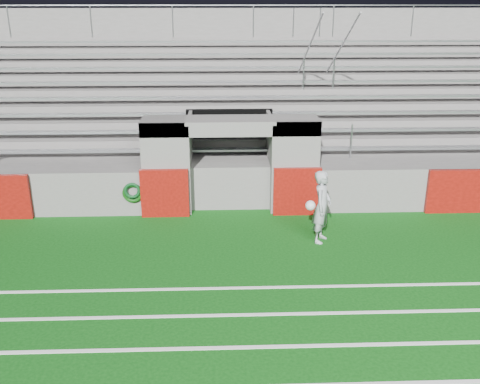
{
  "coord_description": "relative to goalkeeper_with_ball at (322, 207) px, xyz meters",
  "views": [
    {
      "loc": [
        -0.25,
        -10.7,
        5.67
      ],
      "look_at": [
        0.2,
        1.8,
        1.1
      ],
      "focal_mm": 40.0,
      "sensor_mm": 36.0,
      "label": 1
    }
  ],
  "objects": [
    {
      "name": "ground",
      "position": [
        -2.16,
        -1.23,
        -0.91
      ],
      "size": [
        90.0,
        90.0,
        0.0
      ],
      "primitive_type": "plane",
      "color": "#0B430D",
      "rests_on": "ground"
    },
    {
      "name": "stadium_structure",
      "position": [
        -2.16,
        6.74,
        0.59
      ],
      "size": [
        26.0,
        8.48,
        5.42
      ],
      "color": "#62605D",
      "rests_on": "ground"
    },
    {
      "name": "goalkeeper_with_ball",
      "position": [
        0.0,
        0.0,
        0.0
      ],
      "size": [
        0.76,
        0.78,
        1.81
      ],
      "color": "#A0A3A9",
      "rests_on": "ground"
    },
    {
      "name": "hose_coil",
      "position": [
        -4.82,
        1.7,
        -0.19
      ],
      "size": [
        0.56,
        0.14,
        0.59
      ],
      "color": "#0D410D",
      "rests_on": "ground"
    }
  ]
}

